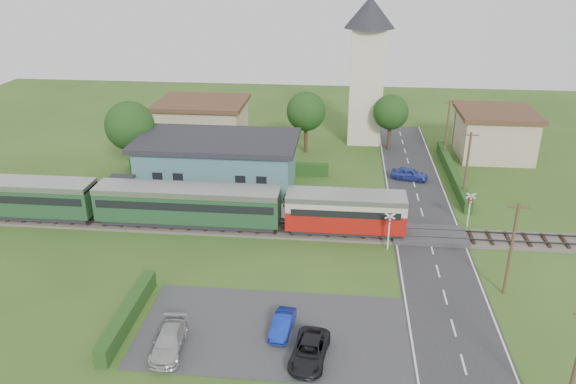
# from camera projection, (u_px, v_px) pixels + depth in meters

# --- Properties ---
(ground) EXTENTS (120.00, 120.00, 0.00)m
(ground) POSITION_uv_depth(u_px,v_px,m) (309.00, 243.00, 46.58)
(ground) COLOR #2D4C19
(railway_track) EXTENTS (76.00, 3.20, 0.49)m
(railway_track) POSITION_uv_depth(u_px,v_px,m) (311.00, 231.00, 48.37)
(railway_track) COLOR #4C443D
(railway_track) RESTS_ON ground
(road) EXTENTS (6.00, 70.00, 0.05)m
(road) POSITION_uv_depth(u_px,v_px,m) (432.00, 249.00, 45.64)
(road) COLOR #28282B
(road) RESTS_ON ground
(car_park) EXTENTS (17.00, 9.00, 0.08)m
(car_park) POSITION_uv_depth(u_px,v_px,m) (273.00, 331.00, 35.74)
(car_park) COLOR #333335
(car_park) RESTS_ON ground
(crossing_deck) EXTENTS (6.20, 3.40, 0.45)m
(crossing_deck) POSITION_uv_depth(u_px,v_px,m) (429.00, 235.00, 47.38)
(crossing_deck) COLOR #333335
(crossing_deck) RESTS_ON ground
(platform) EXTENTS (30.00, 3.00, 0.45)m
(platform) POSITION_uv_depth(u_px,v_px,m) (206.00, 209.00, 52.18)
(platform) COLOR gray
(platform) RESTS_ON ground
(equipment_hut) EXTENTS (2.30, 2.30, 2.55)m
(equipment_hut) POSITION_uv_depth(u_px,v_px,m) (121.00, 191.00, 52.33)
(equipment_hut) COLOR beige
(equipment_hut) RESTS_ON platform
(station_building) EXTENTS (16.00, 9.00, 5.30)m
(station_building) POSITION_uv_depth(u_px,v_px,m) (218.00, 163.00, 56.51)
(station_building) COLOR #467675
(station_building) RESTS_ON ground
(train) EXTENTS (43.20, 2.90, 3.40)m
(train) POSITION_uv_depth(u_px,v_px,m) (152.00, 202.00, 48.85)
(train) COLOR #232328
(train) RESTS_ON ground
(church_tower) EXTENTS (6.00, 6.00, 17.60)m
(church_tower) POSITION_uv_depth(u_px,v_px,m) (367.00, 60.00, 67.68)
(church_tower) COLOR beige
(church_tower) RESTS_ON ground
(house_west) EXTENTS (10.80, 8.80, 5.50)m
(house_west) POSITION_uv_depth(u_px,v_px,m) (203.00, 122.00, 69.74)
(house_west) COLOR tan
(house_west) RESTS_ON ground
(house_east) EXTENTS (8.80, 8.80, 5.50)m
(house_east) POSITION_uv_depth(u_px,v_px,m) (494.00, 133.00, 65.55)
(house_east) COLOR tan
(house_east) RESTS_ON ground
(hedge_carpark) EXTENTS (0.80, 9.00, 1.20)m
(hedge_carpark) POSITION_uv_depth(u_px,v_px,m) (128.00, 315.00, 36.40)
(hedge_carpark) COLOR #193814
(hedge_carpark) RESTS_ON ground
(hedge_roadside) EXTENTS (0.80, 18.00, 1.20)m
(hedge_roadside) POSITION_uv_depth(u_px,v_px,m) (453.00, 173.00, 59.64)
(hedge_roadside) COLOR #193814
(hedge_roadside) RESTS_ON ground
(hedge_station) EXTENTS (22.00, 0.80, 1.30)m
(hedge_station) POSITION_uv_depth(u_px,v_px,m) (228.00, 166.00, 61.43)
(hedge_station) COLOR #193814
(hedge_station) RESTS_ON ground
(tree_a) EXTENTS (5.20, 5.20, 8.00)m
(tree_a) POSITION_uv_depth(u_px,v_px,m) (130.00, 126.00, 59.13)
(tree_a) COLOR #332316
(tree_a) RESTS_ON ground
(tree_b) EXTENTS (4.60, 4.60, 7.34)m
(tree_b) POSITION_uv_depth(u_px,v_px,m) (306.00, 112.00, 65.82)
(tree_b) COLOR #332316
(tree_b) RESTS_ON ground
(tree_c) EXTENTS (4.20, 4.20, 6.78)m
(tree_c) POSITION_uv_depth(u_px,v_px,m) (391.00, 112.00, 66.85)
(tree_c) COLOR #332316
(tree_c) RESTS_ON ground
(utility_pole_a) EXTENTS (1.40, 0.22, 7.00)m
(utility_pole_a) POSITION_uv_depth(u_px,v_px,m) (576.00, 367.00, 27.37)
(utility_pole_a) COLOR #473321
(utility_pole_a) RESTS_ON ground
(utility_pole_b) EXTENTS (1.40, 0.22, 7.00)m
(utility_pole_b) POSITION_uv_depth(u_px,v_px,m) (511.00, 248.00, 38.34)
(utility_pole_b) COLOR #473321
(utility_pole_b) RESTS_ON ground
(utility_pole_c) EXTENTS (1.40, 0.22, 7.00)m
(utility_pole_c) POSITION_uv_depth(u_px,v_px,m) (467.00, 166.00, 52.96)
(utility_pole_c) COLOR #473321
(utility_pole_c) RESTS_ON ground
(utility_pole_d) EXTENTS (1.40, 0.22, 7.00)m
(utility_pole_d) POSITION_uv_depth(u_px,v_px,m) (447.00, 129.00, 63.93)
(utility_pole_d) COLOR #473321
(utility_pole_d) RESTS_ON ground
(crossing_signal_near) EXTENTS (0.84, 0.28, 3.28)m
(crossing_signal_near) POSITION_uv_depth(u_px,v_px,m) (389.00, 226.00, 44.77)
(crossing_signal_near) COLOR silver
(crossing_signal_near) RESTS_ON ground
(crossing_signal_far) EXTENTS (0.84, 0.28, 3.28)m
(crossing_signal_far) POSITION_uv_depth(u_px,v_px,m) (470.00, 205.00, 48.48)
(crossing_signal_far) COLOR silver
(crossing_signal_far) RESTS_ON ground
(streetlamp_west) EXTENTS (0.30, 0.30, 5.15)m
(streetlamp_west) POSITION_uv_depth(u_px,v_px,m) (134.00, 130.00, 65.72)
(streetlamp_west) COLOR #3F3F47
(streetlamp_west) RESTS_ON ground
(streetlamp_east) EXTENTS (0.30, 0.30, 5.15)m
(streetlamp_east) POSITION_uv_depth(u_px,v_px,m) (455.00, 123.00, 68.57)
(streetlamp_east) COLOR #3F3F47
(streetlamp_east) RESTS_ON ground
(car_on_road) EXTENTS (4.07, 2.41, 1.30)m
(car_on_road) POSITION_uv_depth(u_px,v_px,m) (409.00, 174.00, 59.21)
(car_on_road) COLOR #2A3A9A
(car_on_road) RESTS_ON road
(car_park_blue) EXTENTS (1.51, 3.42, 1.09)m
(car_park_blue) POSITION_uv_depth(u_px,v_px,m) (283.00, 324.00, 35.42)
(car_park_blue) COLOR #0D249B
(car_park_blue) RESTS_ON car_park
(car_park_silver) EXTENTS (2.06, 4.42, 1.25)m
(car_park_silver) POSITION_uv_depth(u_px,v_px,m) (169.00, 341.00, 33.75)
(car_park_silver) COLOR #ACACAC
(car_park_silver) RESTS_ON car_park
(car_park_dark) EXTENTS (2.47, 4.47, 1.18)m
(car_park_dark) POSITION_uv_depth(u_px,v_px,m) (309.00, 351.00, 32.97)
(car_park_dark) COLOR black
(car_park_dark) RESTS_ON car_park
(pedestrian_near) EXTENTS (0.82, 0.68, 1.91)m
(pedestrian_near) POSITION_uv_depth(u_px,v_px,m) (286.00, 203.00, 50.54)
(pedestrian_near) COLOR gray
(pedestrian_near) RESTS_ON platform
(pedestrian_far) EXTENTS (0.86, 1.01, 1.80)m
(pedestrian_far) POSITION_uv_depth(u_px,v_px,m) (162.00, 197.00, 52.06)
(pedestrian_far) COLOR gray
(pedestrian_far) RESTS_ON platform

